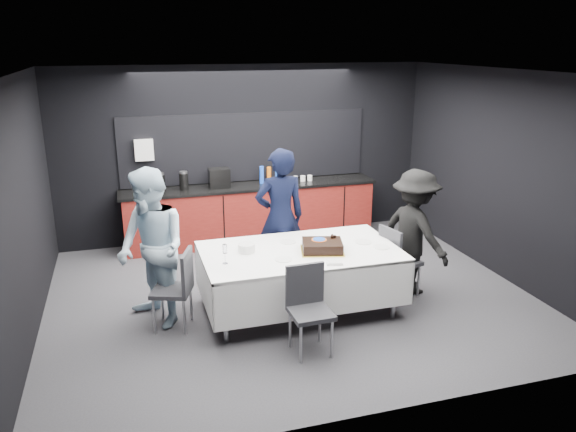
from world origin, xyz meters
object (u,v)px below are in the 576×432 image
Objects in this scene: chair_left at (178,284)px; chair_near at (308,302)px; person_right at (414,232)px; plate_stack at (247,248)px; person_center at (280,218)px; party_table at (300,261)px; champagne_flute at (225,250)px; cake_assembly at (322,246)px; chair_right at (396,256)px; person_left at (152,249)px.

chair_left is 1.52m from chair_near.
chair_left is at bearing 74.36° from person_right.
plate_stack is 0.96m from person_center.
champagne_flute is at bearing -169.95° from party_table.
party_table is 11.65× the size of plate_stack.
party_table is at bearing 154.55° from cake_assembly.
plate_stack is 0.22× the size of chair_right.
chair_left and chair_near have the same top height.
chair_left is at bearing 164.01° from champagne_flute.
chair_right is at bearing 1.22° from chair_left.
chair_near is at bearing 81.00° from person_center.
person_right is (2.49, 0.27, -0.13)m from champagne_flute.
chair_near is at bearing -44.20° from champagne_flute.
person_center reaches higher than chair_right.
party_table is 1.26× the size of person_center.
person_center is (0.92, 1.02, -0.01)m from champagne_flute.
champagne_flute is at bearing 135.80° from chair_near.
cake_assembly is 0.36× the size of person_right.
plate_stack is at bearing 71.69° from person_right.
plate_stack is 0.11× the size of person_center.
person_left is (-1.50, 1.05, 0.38)m from chair_near.
party_table is 3.98× the size of cake_assembly.
champagne_flute is 1.10m from chair_near.
chair_near is 0.57× the size of person_right.
person_center is at bearing 31.14° from chair_left.
person_right is at bearing 12.72° from chair_right.
chair_right is (1.91, -0.08, -0.30)m from plate_stack.
person_left is (-2.98, 0.13, 0.38)m from chair_right.
chair_near is (-1.48, -0.92, 0.00)m from chair_right.
chair_right is (2.22, 0.21, -0.40)m from champagne_flute.
person_left is at bearing 70.86° from person_right.
person_left reaches higher than party_table.
chair_near is at bearing -34.60° from chair_left.
plate_stack is 0.43m from champagne_flute.
chair_left is at bearing -178.78° from chair_right.
person_left is 1.13× the size of person_right.
person_right is at bearing 151.61° from person_center.
chair_right is 1.58m from person_center.
person_left is at bearing 171.58° from cake_assembly.
cake_assembly is at bearing 54.16° from person_left.
chair_left is 0.57× the size of person_right.
cake_assembly reaches higher than plate_stack.
plate_stack is 2.18m from person_right.
chair_left is 0.49m from person_left.
cake_assembly is 0.89m from plate_stack.
plate_stack is 1.08m from person_left.
person_center is (-0.24, 0.96, 0.08)m from cake_assembly.
champagne_flute is 2.51m from person_right.
person_center reaches higher than cake_assembly.
person_center is at bearing 84.50° from person_left.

